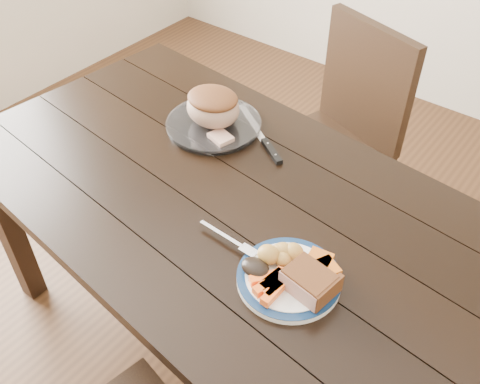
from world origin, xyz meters
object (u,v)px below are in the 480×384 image
Objects in this scene: pork_slice at (309,282)px; carving_knife at (266,144)px; chair_far at (338,131)px; dinner_plate at (289,279)px; serving_platter at (214,125)px; roast_joint at (213,108)px; dining_table at (223,213)px; fork at (232,241)px.

pork_slice is 0.38× the size of carving_knife.
chair_far is 3.80× the size of dinner_plate.
serving_platter is 0.70m from pork_slice.
roast_joint is 0.20m from carving_knife.
dinner_plate is at bearing -17.04° from carving_knife.
dinner_plate is at bearing -24.69° from dining_table.
fork reaches higher than carving_knife.
dining_table is 0.75m from chair_far.
serving_platter is 1.04× the size of carving_knife.
roast_joint is at bearing 0.00° from serving_platter.
roast_joint reaches higher than fork.
fork is (-0.23, 0.01, -0.02)m from pork_slice.
chair_far is 5.23× the size of fork.
chair_far reaches higher than roast_joint.
fork is 1.02× the size of roast_joint.
dining_table is 1.80× the size of chair_far.
chair_far is at bearing 70.36° from serving_platter.
chair_far reaches higher than fork.
fork is at bearing 119.12° from chair_far.
serving_platter is 0.07m from roast_joint.
chair_far is 5.32× the size of roast_joint.
chair_far reaches higher than pork_slice.
fork is 0.51m from roast_joint.
carving_knife is at bearing 8.01° from serving_platter.
fork is 0.63× the size of carving_knife.
dining_table is 0.26m from carving_knife.
pork_slice is at bearing -31.98° from serving_platter.
dining_table is 15.58× the size of pork_slice.
chair_far reaches higher than serving_platter.
chair_far is 0.63m from roast_joint.
roast_joint is (-0.36, 0.36, 0.05)m from fork.
chair_far is 8.64× the size of pork_slice.
carving_knife is (0.19, 0.03, -0.07)m from roast_joint.
dining_table is 5.90× the size of carving_knife.
dinner_plate is 0.07m from pork_slice.
roast_joint reaches higher than carving_knife.
roast_joint is at bearing 136.49° from fork.
fork is at bearing -43.68° from dining_table.
roast_joint reaches higher than serving_platter.
fork is at bearing 178.10° from pork_slice.
carving_knife is (-0.35, 0.39, -0.00)m from dinner_plate.
pork_slice is 0.61× the size of fork.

